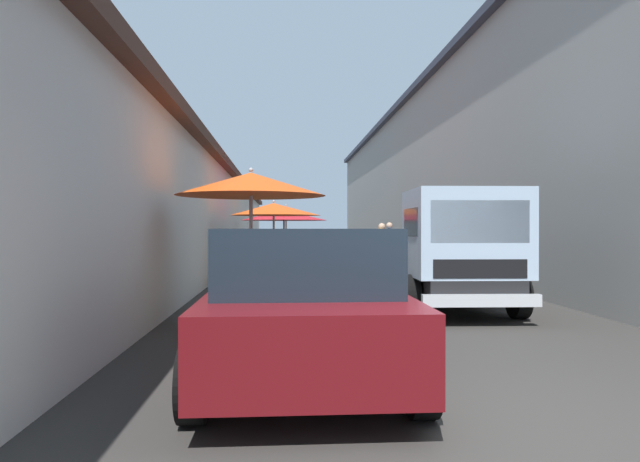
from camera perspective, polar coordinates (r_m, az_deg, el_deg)
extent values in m
plane|color=#33302D|center=(17.35, 1.66, -4.56)|extent=(90.00, 90.00, 0.00)
cube|color=silver|center=(20.18, -19.32, 0.88)|extent=(49.50, 7.00, 3.37)
cube|color=#4C3328|center=(20.29, -19.33, 5.98)|extent=(49.80, 7.50, 0.24)
cube|color=gray|center=(21.41, 20.24, 5.43)|extent=(49.50, 7.00, 6.79)
cube|color=#383D4C|center=(22.01, 20.26, 14.58)|extent=(49.80, 7.50, 0.24)
cylinder|color=#9E9EA3|center=(14.81, -4.80, -1.24)|extent=(0.06, 0.06, 2.14)
cone|color=#D84C14|center=(14.82, -4.81, 2.26)|extent=(2.31, 2.31, 0.33)
sphere|color=#9E9EA3|center=(14.83, -4.81, 3.05)|extent=(0.07, 0.07, 0.07)
cube|color=#9E7547|center=(14.62, -5.40, -3.95)|extent=(0.76, 0.77, 0.76)
sphere|color=orange|center=(14.76, -4.46, -2.25)|extent=(0.09, 0.09, 0.09)
sphere|color=orange|center=(14.50, -4.60, -2.30)|extent=(0.09, 0.09, 0.09)
sphere|color=orange|center=(14.69, -4.43, -2.26)|extent=(0.09, 0.09, 0.09)
sphere|color=orange|center=(14.71, -5.11, -2.26)|extent=(0.09, 0.09, 0.09)
sphere|color=orange|center=(14.85, -6.03, -2.03)|extent=(0.09, 0.09, 0.09)
sphere|color=orange|center=(14.55, -5.70, -2.29)|extent=(0.09, 0.09, 0.09)
cylinder|color=#9E9EA3|center=(21.93, -3.52, -0.50)|extent=(0.06, 0.06, 2.34)
cone|color=#D84C14|center=(21.94, -3.53, 2.09)|extent=(2.75, 2.75, 0.36)
sphere|color=#9E9EA3|center=(21.95, -3.53, 2.66)|extent=(0.07, 0.07, 0.07)
cube|color=olive|center=(21.76, -3.31, -2.64)|extent=(0.80, 0.76, 0.72)
sphere|color=orange|center=(21.62, -3.72, -1.59)|extent=(0.09, 0.09, 0.09)
sphere|color=orange|center=(22.00, -3.69, -1.42)|extent=(0.09, 0.09, 0.09)
sphere|color=orange|center=(21.96, -3.45, -1.56)|extent=(0.09, 0.09, 0.09)
sphere|color=orange|center=(21.77, -3.30, -1.58)|extent=(0.09, 0.09, 0.09)
sphere|color=orange|center=(21.56, -3.29, -1.60)|extent=(0.09, 0.09, 0.09)
sphere|color=orange|center=(22.00, -3.32, -1.56)|extent=(0.09, 0.09, 0.09)
cylinder|color=#9E9EA3|center=(8.58, -7.14, -1.70)|extent=(0.06, 0.06, 2.32)
cone|color=#D84C14|center=(8.60, -7.14, 4.83)|extent=(2.31, 2.31, 0.36)
sphere|color=#9E9EA3|center=(8.62, -7.15, 6.29)|extent=(0.07, 0.07, 0.07)
cube|color=brown|center=(8.44, -7.72, -6.94)|extent=(0.79, 0.76, 0.79)
sphere|color=orange|center=(8.59, -6.25, -3.87)|extent=(0.09, 0.09, 0.09)
sphere|color=orange|center=(8.67, -8.65, -3.83)|extent=(0.09, 0.09, 0.09)
sphere|color=orange|center=(8.57, -9.05, -3.88)|extent=(0.09, 0.09, 0.09)
sphere|color=orange|center=(8.30, -8.79, -4.01)|extent=(0.09, 0.09, 0.09)
sphere|color=orange|center=(8.29, -8.90, -3.64)|extent=(0.09, 0.09, 0.09)
sphere|color=orange|center=(8.21, -9.12, -4.06)|extent=(0.09, 0.09, 0.09)
cylinder|color=#9E9EA3|center=(17.41, -3.74, -1.20)|extent=(0.06, 0.06, 2.03)
cone|color=red|center=(17.41, -3.74, 1.63)|extent=(2.73, 2.73, 0.31)
sphere|color=#9E9EA3|center=(17.41, -3.74, 2.27)|extent=(0.07, 0.07, 0.07)
cube|color=brown|center=(17.55, -3.70, -3.24)|extent=(0.99, 0.79, 0.78)
sphere|color=orange|center=(17.53, -2.82, -1.82)|extent=(0.09, 0.09, 0.09)
sphere|color=orange|center=(17.79, -3.23, -1.62)|extent=(0.09, 0.09, 0.09)
sphere|color=orange|center=(17.79, -4.22, -1.79)|extent=(0.09, 0.09, 0.09)
sphere|color=orange|center=(17.50, -3.95, -1.83)|extent=(0.09, 0.09, 0.09)
cube|color=#600F14|center=(5.55, -1.78, -8.88)|extent=(3.90, 1.73, 0.64)
cube|color=#19232D|center=(5.34, -1.73, -2.77)|extent=(2.34, 1.52, 0.56)
cube|color=black|center=(7.47, -2.29, -8.23)|extent=(0.10, 1.65, 0.20)
cube|color=silver|center=(7.46, -6.81, -6.07)|extent=(0.06, 0.24, 0.14)
cube|color=silver|center=(7.49, 2.20, -6.05)|extent=(0.06, 0.24, 0.14)
cylinder|color=black|center=(6.93, -9.39, -9.32)|extent=(0.60, 0.20, 0.60)
cylinder|color=black|center=(6.98, 5.00, -9.25)|extent=(0.60, 0.20, 0.60)
cylinder|color=black|center=(4.36, -12.93, -15.06)|extent=(0.60, 0.20, 0.60)
cylinder|color=black|center=(4.43, 10.41, -14.80)|extent=(0.60, 0.20, 0.60)
cube|color=black|center=(10.78, 12.25, -4.82)|extent=(4.85, 1.64, 0.36)
cube|color=#ADC6E0|center=(9.17, 14.74, -0.21)|extent=(1.60, 1.80, 1.40)
cube|color=#19232D|center=(8.46, 16.17, 0.94)|extent=(0.11, 1.47, 0.63)
cube|color=#19232D|center=(9.17, 14.74, 0.88)|extent=(1.11, 1.81, 0.45)
cube|color=black|center=(8.47, 16.19, -3.77)|extent=(0.11, 1.40, 0.28)
cube|color=silver|center=(8.44, 16.35, -6.92)|extent=(0.18, 1.75, 0.18)
cube|color=gray|center=(11.76, 15.17, -2.31)|extent=(3.16, 0.17, 0.50)
cube|color=gray|center=(11.39, 7.22, -2.38)|extent=(3.16, 0.17, 0.50)
cube|color=gray|center=(13.06, 9.71, -2.05)|extent=(0.12, 1.65, 0.50)
cylinder|color=black|center=(9.52, 19.82, -6.35)|extent=(0.73, 0.25, 0.72)
cylinder|color=black|center=(9.02, 9.36, -6.71)|extent=(0.73, 0.25, 0.72)
cylinder|color=black|center=(12.41, 14.55, -4.81)|extent=(0.73, 0.25, 0.72)
cylinder|color=black|center=(12.03, 6.50, -4.96)|extent=(0.73, 0.25, 0.72)
cylinder|color=navy|center=(20.11, 7.25, -2.72)|extent=(0.14, 0.14, 0.83)
cylinder|color=navy|center=(19.95, 7.11, -2.74)|extent=(0.14, 0.14, 0.83)
cube|color=#33518C|center=(20.01, 7.18, -0.65)|extent=(0.52, 0.40, 0.62)
sphere|color=tan|center=(20.01, 7.18, 0.56)|extent=(0.23, 0.23, 0.23)
cylinder|color=#33518C|center=(20.29, 7.42, -0.55)|extent=(0.08, 0.08, 0.56)
cylinder|color=#33518C|center=(19.73, 6.93, -0.58)|extent=(0.08, 0.08, 0.56)
cylinder|color=#232328|center=(17.45, 6.57, -3.21)|extent=(0.14, 0.14, 0.80)
cylinder|color=#232328|center=(17.33, 6.22, -3.24)|extent=(0.14, 0.14, 0.80)
cube|color=#D8C666|center=(17.36, 6.40, -0.91)|extent=(0.45, 0.49, 0.60)
sphere|color=tan|center=(17.36, 6.40, 0.45)|extent=(0.22, 0.22, 0.22)
cylinder|color=#D8C666|center=(17.58, 7.00, -0.80)|extent=(0.08, 0.08, 0.54)
cylinder|color=#D8C666|center=(17.15, 5.78, -0.82)|extent=(0.08, 0.08, 0.54)
cylinder|color=black|center=(17.60, 11.60, -3.78)|extent=(0.45, 0.15, 0.44)
cylinder|color=black|center=(16.36, 12.18, -4.08)|extent=(0.45, 0.17, 0.44)
cube|color=red|center=(16.93, 11.90, -3.77)|extent=(0.93, 0.40, 0.08)
ellipsoid|color=black|center=(16.61, 12.05, -2.57)|extent=(0.59, 0.33, 0.20)
cube|color=red|center=(17.52, 11.62, -2.32)|extent=(0.18, 0.34, 0.56)
cylinder|color=silver|center=(17.45, 11.65, -2.00)|extent=(0.28, 0.10, 0.68)
cylinder|color=black|center=(17.36, 11.69, -0.86)|extent=(0.55, 0.11, 0.04)
cylinder|color=#1E8C3F|center=(12.72, 9.93, -4.41)|extent=(0.30, 0.30, 0.03)
cylinder|color=#1E8C3F|center=(12.85, 9.80, -5.31)|extent=(0.04, 0.04, 0.42)
cylinder|color=#1E8C3F|center=(12.72, 9.43, -5.36)|extent=(0.04, 0.04, 0.42)
cylinder|color=#1E8C3F|center=(12.63, 10.05, -5.40)|extent=(0.04, 0.04, 0.42)
cylinder|color=#1E8C3F|center=(12.77, 10.42, -5.34)|extent=(0.04, 0.04, 0.42)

